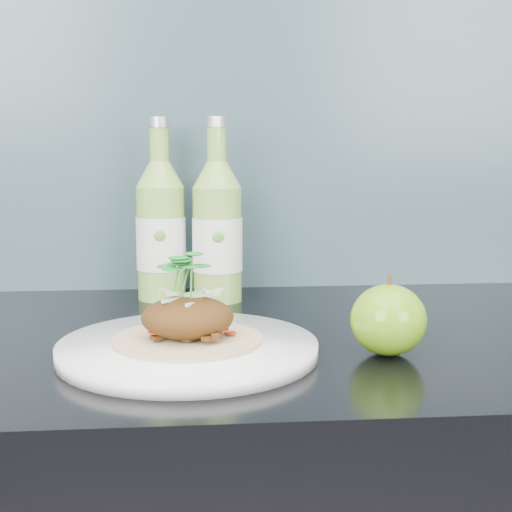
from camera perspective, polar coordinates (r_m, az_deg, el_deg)
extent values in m
cube|color=#6693A1|center=(1.15, -1.84, 14.87)|extent=(4.00, 0.02, 0.70)
cylinder|color=white|center=(0.79, -5.46, -7.37)|extent=(0.31, 0.31, 0.02)
cylinder|color=tan|center=(0.78, -5.47, -6.67)|extent=(0.16, 0.16, 0.00)
ellipsoid|color=#54300F|center=(0.78, -5.50, -4.92)|extent=(0.10, 0.09, 0.05)
ellipsoid|color=#4A8C0F|center=(0.79, 10.54, -5.04)|extent=(0.10, 0.10, 0.08)
cylinder|color=#472D14|center=(0.78, 10.63, -2.05)|extent=(0.01, 0.00, 0.01)
cylinder|color=#84B34A|center=(1.07, -7.60, 1.00)|extent=(0.09, 0.09, 0.17)
cone|color=#84B34A|center=(1.06, -7.71, 6.50)|extent=(0.07, 0.07, 0.04)
cylinder|color=#84B34A|center=(1.06, -7.76, 8.84)|extent=(0.03, 0.03, 0.05)
cylinder|color=silver|center=(1.06, -7.79, 10.56)|extent=(0.03, 0.03, 0.02)
cylinder|color=white|center=(1.07, -7.60, 1.03)|extent=(0.09, 0.09, 0.08)
ellipsoid|color=#59A533|center=(1.03, -7.70, 1.62)|extent=(0.02, 0.00, 0.02)
cylinder|color=#86B14A|center=(1.05, -3.10, 0.91)|extent=(0.09, 0.09, 0.17)
cone|color=#86B14A|center=(1.04, -3.15, 6.53)|extent=(0.07, 0.07, 0.04)
cylinder|color=#86B14A|center=(1.04, -3.17, 8.91)|extent=(0.03, 0.03, 0.05)
cylinder|color=silver|center=(1.04, -3.18, 10.67)|extent=(0.03, 0.03, 0.02)
cylinder|color=white|center=(1.05, -3.10, 0.94)|extent=(0.09, 0.09, 0.08)
ellipsoid|color=#59A533|center=(1.01, -3.04, 1.54)|extent=(0.02, 0.00, 0.02)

